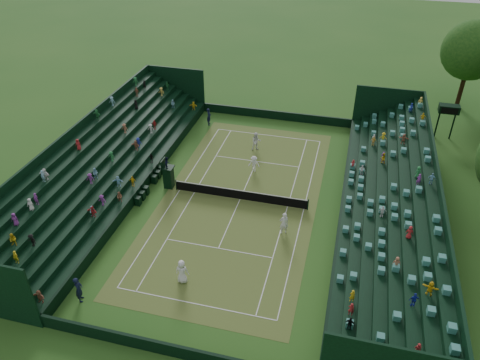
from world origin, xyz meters
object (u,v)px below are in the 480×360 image
at_px(player_near_west, 182,272).
at_px(player_far_east, 254,164).
at_px(player_near_east, 284,223).
at_px(umpire_chair, 168,174).
at_px(tennis_net, 240,194).
at_px(player_far_west, 256,142).

relative_size(player_near_west, player_far_east, 1.16).
distance_m(player_near_west, player_near_east, 8.90).
xyz_separation_m(player_near_east, player_far_east, (-4.24, 8.09, -0.17)).
bearing_deg(player_far_east, player_near_east, -70.95).
bearing_deg(umpire_chair, tennis_net, -2.35).
bearing_deg(tennis_net, player_far_east, 88.45).
xyz_separation_m(player_near_east, player_far_west, (-4.92, 12.00, -0.01)).
height_order(tennis_net, player_far_east, player_far_east).
xyz_separation_m(umpire_chair, player_near_east, (10.93, -3.69, -0.35)).
distance_m(player_far_west, player_far_east, 3.97).
height_order(player_near_east, player_far_west, player_near_east).
bearing_deg(player_far_east, player_far_west, 91.32).
distance_m(player_near_west, player_far_west, 18.80).
height_order(umpire_chair, player_far_east, umpire_chair).
height_order(tennis_net, player_near_east, player_near_east).
xyz_separation_m(player_far_west, player_far_east, (0.68, -3.91, -0.16)).
xyz_separation_m(tennis_net, player_near_west, (-1.40, -10.21, 0.41)).
relative_size(player_near_west, player_near_east, 0.96).
bearing_deg(umpire_chair, player_far_west, 54.14).
xyz_separation_m(tennis_net, player_near_east, (4.37, -3.42, 0.45)).
relative_size(tennis_net, player_far_east, 7.26).
bearing_deg(player_far_west, player_near_west, -116.56).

